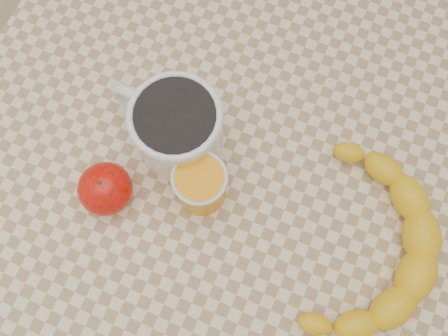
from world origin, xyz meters
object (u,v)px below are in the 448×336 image
at_px(orange_juice_glass, 201,185).
at_px(apple, 105,189).
at_px(coffee_mug, 175,126).
at_px(banana, 369,248).
at_px(table, 224,186).

height_order(orange_juice_glass, apple, orange_juice_glass).
xyz_separation_m(coffee_mug, banana, (0.29, -0.04, -0.03)).
bearing_deg(coffee_mug, table, -12.93).
height_order(table, coffee_mug, coffee_mug).
xyz_separation_m(table, apple, (-0.13, -0.09, 0.12)).
xyz_separation_m(table, coffee_mug, (-0.08, 0.02, 0.14)).
height_order(apple, banana, apple).
height_order(coffee_mug, orange_juice_glass, coffee_mug).
bearing_deg(banana, table, 173.97).
distance_m(orange_juice_glass, banana, 0.23).
bearing_deg(table, apple, -144.71).
bearing_deg(orange_juice_glass, coffee_mug, 137.30).
xyz_separation_m(table, orange_juice_glass, (-0.02, -0.04, 0.13)).
bearing_deg(apple, banana, 11.01).
height_order(table, apple, apple).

